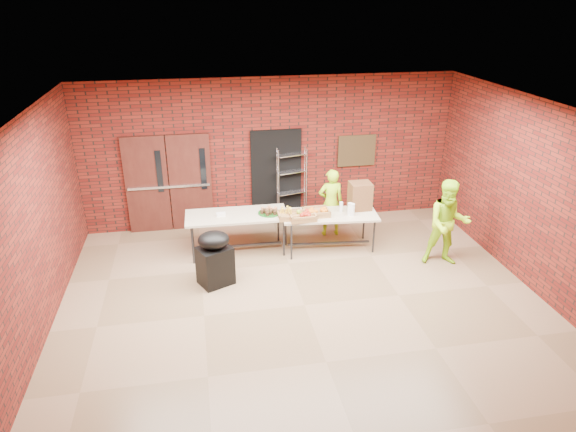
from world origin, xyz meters
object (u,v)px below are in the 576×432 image
object	(u,v)px
volunteer_man	(448,223)
table_left	(237,218)
wire_rack	(292,186)
volunteer_woman	(331,202)
coffee_dispenser	(360,196)
covered_grill	(215,258)
table_right	(330,217)

from	to	relation	value
volunteer_man	table_left	bearing A→B (deg)	176.92
table_left	volunteer_man	size ratio (longest dim) A/B	1.19
wire_rack	volunteer_woman	size ratio (longest dim) A/B	1.18
table_left	coffee_dispenser	xyz separation A→B (m)	(2.47, -0.05, 0.30)
covered_grill	volunteer_man	bearing A→B (deg)	-25.45
coffee_dispenser	table_right	bearing A→B (deg)	-166.59
table_right	volunteer_man	size ratio (longest dim) A/B	1.15
wire_rack	table_right	bearing A→B (deg)	-84.53
table_left	volunteer_man	distance (m)	4.00
table_left	covered_grill	distance (m)	1.26
wire_rack	table_right	world-z (taller)	wire_rack
covered_grill	table_left	bearing A→B (deg)	41.45
table_left	table_right	xyz separation A→B (m)	(1.81, -0.21, -0.04)
table_left	volunteer_man	world-z (taller)	volunteer_man
table_right	coffee_dispenser	world-z (taller)	coffee_dispenser
table_left	volunteer_man	bearing A→B (deg)	-15.97
wire_rack	covered_grill	distance (m)	2.98
volunteer_man	coffee_dispenser	bearing A→B (deg)	154.28
table_left	coffee_dispenser	size ratio (longest dim) A/B	3.60
volunteer_woman	coffee_dispenser	bearing A→B (deg)	133.34
volunteer_woman	volunteer_man	xyz separation A→B (m)	(1.81, -1.63, 0.11)
table_right	covered_grill	world-z (taller)	covered_grill
table_left	table_right	size ratio (longest dim) A/B	1.03
coffee_dispenser	covered_grill	world-z (taller)	coffee_dispenser
volunteer_woman	table_left	bearing A→B (deg)	13.63
covered_grill	wire_rack	bearing A→B (deg)	27.20
table_left	coffee_dispenser	bearing A→B (deg)	-0.05
volunteer_man	volunteer_woman	bearing A→B (deg)	152.09
table_left	volunteer_man	xyz separation A→B (m)	(3.82, -1.18, 0.09)
coffee_dispenser	volunteer_man	distance (m)	1.77
volunteer_man	table_right	bearing A→B (deg)	168.25
table_right	coffee_dispenser	size ratio (longest dim) A/B	3.49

